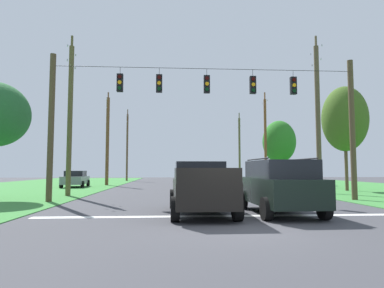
# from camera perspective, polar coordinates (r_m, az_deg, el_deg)

# --- Properties ---
(ground_plane) EXTENTS (120.00, 120.00, 0.00)m
(ground_plane) POSITION_cam_1_polar(r_m,az_deg,el_deg) (9.58, 8.14, -14.23)
(ground_plane) COLOR #3D3D42
(stop_bar_stripe) EXTENTS (13.38, 0.45, 0.01)m
(stop_bar_stripe) POSITION_cam_1_polar(r_m,az_deg,el_deg) (12.22, 5.48, -12.07)
(stop_bar_stripe) COLOR white
(stop_bar_stripe) RESTS_ON ground
(lane_dash_0) EXTENTS (2.50, 0.15, 0.01)m
(lane_dash_0) POSITION_cam_1_polar(r_m,az_deg,el_deg) (18.13, 2.42, -9.54)
(lane_dash_0) COLOR white
(lane_dash_0) RESTS_ON ground
(lane_dash_1) EXTENTS (2.50, 0.15, 0.01)m
(lane_dash_1) POSITION_cam_1_polar(r_m,az_deg,el_deg) (24.36, 0.84, -8.21)
(lane_dash_1) COLOR white
(lane_dash_1) RESTS_ON ground
(lane_dash_2) EXTENTS (2.50, 0.15, 0.01)m
(lane_dash_2) POSITION_cam_1_polar(r_m,az_deg,el_deg) (33.52, -0.41, -7.14)
(lane_dash_2) COLOR white
(lane_dash_2) RESTS_ON ground
(lane_dash_3) EXTENTS (2.50, 0.15, 0.01)m
(lane_dash_3) POSITION_cam_1_polar(r_m,az_deg,el_deg) (40.42, -0.97, -6.66)
(lane_dash_3) COLOR white
(lane_dash_3) RESTS_ON ground
(overhead_signal_span) EXTENTS (16.30, 0.31, 7.66)m
(overhead_signal_span) POSITION_cam_1_polar(r_m,az_deg,el_deg) (17.84, 2.44, 4.42)
(overhead_signal_span) COLOR #4E412A
(overhead_signal_span) RESTS_ON ground
(pickup_truck) EXTENTS (2.31, 5.42, 1.95)m
(pickup_truck) POSITION_cam_1_polar(r_m,az_deg,el_deg) (12.76, 1.47, -7.41)
(pickup_truck) COLOR black
(pickup_truck) RESTS_ON ground
(suv_black) EXTENTS (2.29, 4.84, 2.05)m
(suv_black) POSITION_cam_1_polar(r_m,az_deg,el_deg) (13.08, 14.49, -6.79)
(suv_black) COLOR black
(suv_black) RESTS_ON ground
(distant_car_crossing_white) EXTENTS (2.14, 4.36, 1.52)m
(distant_car_crossing_white) POSITION_cam_1_polar(r_m,az_deg,el_deg) (31.03, 17.35, -5.72)
(distant_car_crossing_white) COLOR silver
(distant_car_crossing_white) RESTS_ON ground
(distant_car_oncoming) EXTENTS (2.24, 4.41, 1.52)m
(distant_car_oncoming) POSITION_cam_1_polar(r_m,az_deg,el_deg) (32.82, -19.18, -5.59)
(distant_car_oncoming) COLOR slate
(distant_car_oncoming) RESTS_ON ground
(utility_pole_mid_right) EXTENTS (0.34, 1.91, 11.17)m
(utility_pole_mid_right) POSITION_cam_1_polar(r_m,az_deg,el_deg) (25.22, 20.59, 4.57)
(utility_pole_mid_right) COLOR brown
(utility_pole_mid_right) RESTS_ON ground
(utility_pole_far_right) EXTENTS (0.28, 1.95, 10.00)m
(utility_pole_far_right) POSITION_cam_1_polar(r_m,az_deg,el_deg) (36.91, 12.36, 0.68)
(utility_pole_far_right) COLOR brown
(utility_pole_far_right) RESTS_ON ground
(utility_pole_near_left) EXTENTS (0.29, 1.98, 9.82)m
(utility_pole_near_left) POSITION_cam_1_polar(r_m,az_deg,el_deg) (48.73, 8.06, -0.55)
(utility_pole_near_left) COLOR brown
(utility_pole_near_left) RESTS_ON ground
(utility_pole_far_left) EXTENTS (0.31, 1.81, 10.18)m
(utility_pole_far_left) POSITION_cam_1_polar(r_m,az_deg,el_deg) (22.48, -20.01, 4.52)
(utility_pole_far_left) COLOR brown
(utility_pole_far_left) RESTS_ON ground
(utility_pole_distant_right) EXTENTS (0.34, 1.71, 9.73)m
(utility_pole_distant_right) POSITION_cam_1_polar(r_m,az_deg,el_deg) (35.98, -14.16, 0.80)
(utility_pole_distant_right) COLOR brown
(utility_pole_distant_right) RESTS_ON ground
(utility_pole_distant_left) EXTENTS (0.27, 1.87, 10.29)m
(utility_pole_distant_left) POSITION_cam_1_polar(r_m,az_deg,el_deg) (48.99, -10.95, -0.20)
(utility_pole_distant_left) COLOR brown
(utility_pole_distant_left) RESTS_ON ground
(tree_roadside_right) EXTENTS (3.42, 3.42, 8.09)m
(tree_roadside_right) POSITION_cam_1_polar(r_m,az_deg,el_deg) (28.60, 24.50, 3.90)
(tree_roadside_right) COLOR brown
(tree_roadside_right) RESTS_ON ground
(tree_roadside_left) EXTENTS (3.71, 3.71, 7.15)m
(tree_roadside_left) POSITION_cam_1_polar(r_m,az_deg,el_deg) (39.19, 14.58, 0.38)
(tree_roadside_left) COLOR brown
(tree_roadside_left) RESTS_ON ground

